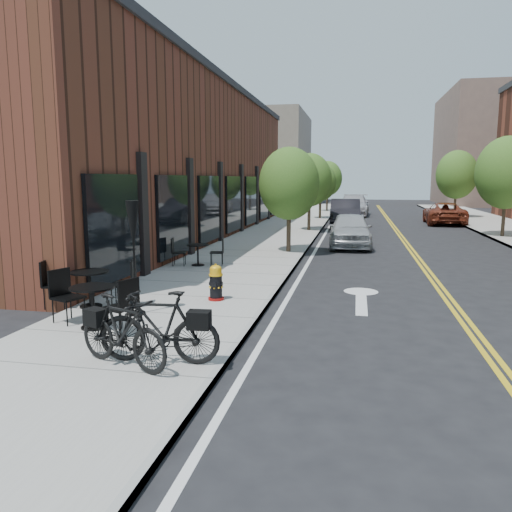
# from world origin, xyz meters

# --- Properties ---
(ground) EXTENTS (120.00, 120.00, 0.00)m
(ground) POSITION_xyz_m (0.00, 0.00, 0.00)
(ground) COLOR black
(ground) RESTS_ON ground
(sidewalk_near) EXTENTS (4.00, 70.00, 0.12)m
(sidewalk_near) POSITION_xyz_m (-2.00, 10.00, 0.06)
(sidewalk_near) COLOR #9E9B93
(sidewalk_near) RESTS_ON ground
(building_near) EXTENTS (5.00, 28.00, 7.00)m
(building_near) POSITION_xyz_m (-6.50, 14.00, 3.50)
(building_near) COLOR #4F2919
(building_near) RESTS_ON ground
(bg_building_left) EXTENTS (8.00, 14.00, 10.00)m
(bg_building_left) POSITION_xyz_m (-8.00, 48.00, 5.00)
(bg_building_left) COLOR #726656
(bg_building_left) RESTS_ON ground
(bg_building_right) EXTENTS (10.00, 16.00, 12.00)m
(bg_building_right) POSITION_xyz_m (16.00, 50.00, 6.00)
(bg_building_right) COLOR brown
(bg_building_right) RESTS_ON ground
(tree_near_a) EXTENTS (2.20, 2.20, 3.81)m
(tree_near_a) POSITION_xyz_m (-0.60, 9.00, 2.60)
(tree_near_a) COLOR #382B1E
(tree_near_a) RESTS_ON sidewalk_near
(tree_near_b) EXTENTS (2.30, 2.30, 3.98)m
(tree_near_b) POSITION_xyz_m (-0.60, 17.00, 2.71)
(tree_near_b) COLOR #382B1E
(tree_near_b) RESTS_ON sidewalk_near
(tree_near_c) EXTENTS (2.10, 2.10, 3.67)m
(tree_near_c) POSITION_xyz_m (-0.60, 25.00, 2.53)
(tree_near_c) COLOR #382B1E
(tree_near_c) RESTS_ON sidewalk_near
(tree_near_d) EXTENTS (2.40, 2.40, 4.11)m
(tree_near_d) POSITION_xyz_m (-0.60, 33.00, 2.79)
(tree_near_d) COLOR #382B1E
(tree_near_d) RESTS_ON sidewalk_near
(tree_far_b) EXTENTS (2.80, 2.80, 4.62)m
(tree_far_b) POSITION_xyz_m (8.60, 16.00, 3.06)
(tree_far_b) COLOR #382B1E
(tree_far_b) RESTS_ON sidewalk_far
(tree_far_c) EXTENTS (2.80, 2.80, 4.62)m
(tree_far_c) POSITION_xyz_m (8.60, 28.00, 3.06)
(tree_far_c) COLOR #382B1E
(tree_far_c) RESTS_ON sidewalk_far
(fire_hydrant) EXTENTS (0.37, 0.37, 0.81)m
(fire_hydrant) POSITION_xyz_m (-1.18, 1.28, 0.51)
(fire_hydrant) COLOR maroon
(fire_hydrant) RESTS_ON sidewalk_near
(bicycle_left) EXTENTS (1.84, 0.63, 1.08)m
(bicycle_left) POSITION_xyz_m (-0.93, -2.59, 0.66)
(bicycle_left) COLOR black
(bicycle_left) RESTS_ON sidewalk_near
(bicycle_right) EXTENTS (1.79, 1.11, 1.04)m
(bicycle_right) POSITION_xyz_m (-1.39, -2.84, 0.64)
(bicycle_right) COLOR black
(bicycle_right) RESTS_ON sidewalk_near
(bistro_set_a) EXTENTS (1.89, 0.97, 0.99)m
(bistro_set_a) POSITION_xyz_m (-3.60, 0.16, 0.62)
(bistro_set_a) COLOR black
(bistro_set_a) RESTS_ON sidewalk_near
(bistro_set_b) EXTENTS (1.88, 1.08, 1.00)m
(bistro_set_b) POSITION_xyz_m (-2.77, -1.20, 0.62)
(bistro_set_b) COLOR black
(bistro_set_b) RESTS_ON sidewalk_near
(bistro_set_c) EXTENTS (1.62, 0.81, 0.85)m
(bistro_set_c) POSITION_xyz_m (-2.95, 5.46, 0.55)
(bistro_set_c) COLOR black
(bistro_set_c) RESTS_ON sidewalk_near
(patio_umbrella) EXTENTS (0.36, 0.36, 2.25)m
(patio_umbrella) POSITION_xyz_m (-2.42, -0.18, 1.74)
(patio_umbrella) COLOR black
(patio_umbrella) RESTS_ON sidewalk_near
(parked_car_a) EXTENTS (1.81, 4.19, 1.41)m
(parked_car_a) POSITION_xyz_m (1.60, 11.65, 0.71)
(parked_car_a) COLOR #A7ABAF
(parked_car_a) RESTS_ON ground
(parked_car_b) EXTENTS (1.81, 4.88, 1.59)m
(parked_car_b) POSITION_xyz_m (1.18, 20.77, 0.80)
(parked_car_b) COLOR black
(parked_car_b) RESTS_ON ground
(parked_car_c) EXTENTS (2.54, 5.60, 1.59)m
(parked_car_c) POSITION_xyz_m (1.60, 29.45, 0.80)
(parked_car_c) COLOR #B2B1B6
(parked_car_c) RESTS_ON ground
(parked_car_far) EXTENTS (2.40, 4.90, 1.34)m
(parked_car_far) POSITION_xyz_m (7.14, 23.28, 0.67)
(parked_car_far) COLOR maroon
(parked_car_far) RESTS_ON ground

